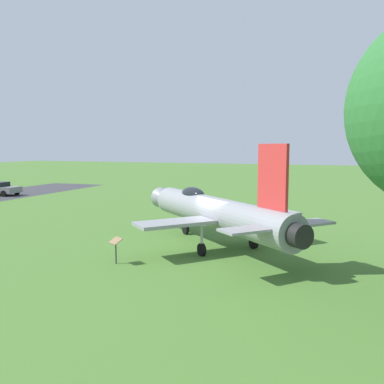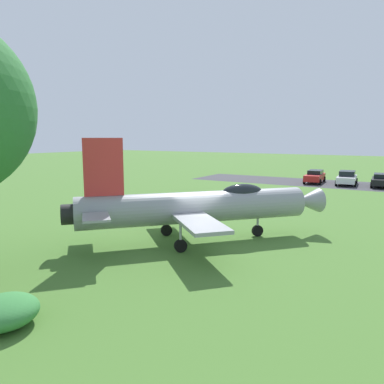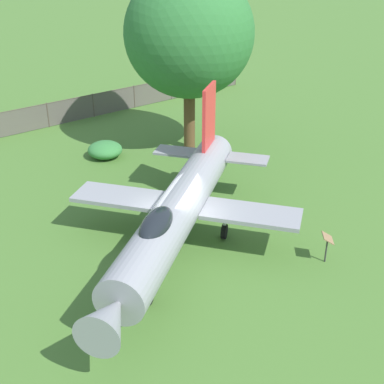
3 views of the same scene
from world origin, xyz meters
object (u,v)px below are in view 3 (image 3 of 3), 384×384
Objects in this scene: shrub_by_tree at (105,150)px; shade_tree at (189,34)px; display_jet at (177,211)px; info_plaque at (327,242)px.

shade_tree is at bearing -9.03° from shrub_by_tree.
display_jet is 6.07× the size of shrub_by_tree.
shrub_by_tree is at bearing -140.69° from display_jet.
display_jet is 10.15× the size of info_plaque.
shrub_by_tree is at bearing 107.93° from info_plaque.
info_plaque is (-0.42, -12.42, -5.37)m from shade_tree.
shade_tree is at bearing 88.04° from info_plaque.
shade_tree is (5.08, 9.51, 4.41)m from display_jet.
shade_tree reaches higher than display_jet.
shrub_by_tree is 13.84m from info_plaque.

